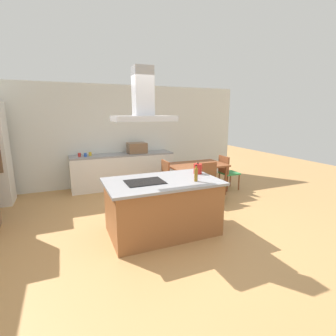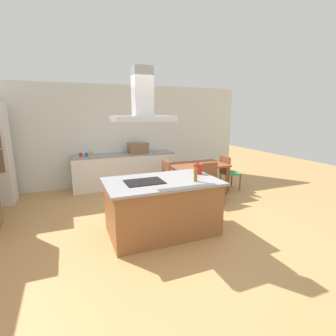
% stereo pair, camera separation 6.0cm
% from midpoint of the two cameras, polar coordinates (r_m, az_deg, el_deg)
% --- Properties ---
extents(ground, '(16.00, 16.00, 0.00)m').
position_cam_midpoint_polar(ground, '(5.71, -6.44, -7.82)').
color(ground, tan).
extents(wall_back, '(7.20, 0.10, 2.70)m').
position_cam_midpoint_polar(wall_back, '(7.09, -10.60, 7.23)').
color(wall_back, silver).
rests_on(wall_back, ground).
extents(kitchen_island, '(1.83, 1.13, 0.90)m').
position_cam_midpoint_polar(kitchen_island, '(4.22, -0.96, -8.68)').
color(kitchen_island, '#995B33').
rests_on(kitchen_island, ground).
extents(cooktop, '(0.60, 0.44, 0.01)m').
position_cam_midpoint_polar(cooktop, '(3.98, -4.99, -3.15)').
color(cooktop, black).
rests_on(cooktop, kitchen_island).
extents(tea_kettle, '(0.20, 0.15, 0.20)m').
position_cam_midpoint_polar(tea_kettle, '(4.53, 7.19, -0.17)').
color(tea_kettle, '#B21E19').
rests_on(tea_kettle, kitchen_island).
extents(olive_oil_bottle, '(0.06, 0.06, 0.27)m').
position_cam_midpoint_polar(olive_oil_bottle, '(4.02, 6.71, -1.46)').
color(olive_oil_bottle, olive).
rests_on(olive_oil_bottle, kitchen_island).
extents(back_counter, '(2.69, 0.62, 0.90)m').
position_cam_midpoint_polar(back_counter, '(6.87, -9.62, -0.50)').
color(back_counter, silver).
rests_on(back_counter, ground).
extents(countertop_microwave, '(0.50, 0.38, 0.28)m').
position_cam_midpoint_polar(countertop_microwave, '(6.86, -6.56, 4.58)').
color(countertop_microwave, brown).
rests_on(countertop_microwave, back_counter).
extents(coffee_mug_red, '(0.08, 0.08, 0.09)m').
position_cam_midpoint_polar(coffee_mug_red, '(6.65, -18.98, 2.90)').
color(coffee_mug_red, red).
rests_on(coffee_mug_red, back_counter).
extents(coffee_mug_blue, '(0.08, 0.08, 0.09)m').
position_cam_midpoint_polar(coffee_mug_blue, '(6.60, -17.76, 2.91)').
color(coffee_mug_blue, '#2D56B2').
rests_on(coffee_mug_blue, back_counter).
extents(coffee_mug_yellow, '(0.08, 0.08, 0.09)m').
position_cam_midpoint_polar(coffee_mug_yellow, '(6.70, -16.77, 3.12)').
color(coffee_mug_yellow, gold).
rests_on(coffee_mug_yellow, back_counter).
extents(dining_table, '(1.40, 0.90, 0.75)m').
position_cam_midpoint_polar(dining_table, '(6.16, 6.87, 0.13)').
color(dining_table, brown).
rests_on(dining_table, ground).
extents(chair_at_right_end, '(0.42, 0.42, 0.89)m').
position_cam_midpoint_polar(chair_at_right_end, '(6.67, 13.73, -0.57)').
color(chair_at_right_end, '#33934C').
rests_on(chair_at_right_end, ground).
extents(chair_facing_island, '(0.42, 0.42, 0.89)m').
position_cam_midpoint_polar(chair_facing_island, '(5.64, 10.09, -2.79)').
color(chair_facing_island, '#33934C').
rests_on(chair_facing_island, ground).
extents(chair_at_left_end, '(0.42, 0.42, 0.89)m').
position_cam_midpoint_polar(chair_at_left_end, '(5.82, -1.10, -2.12)').
color(chair_at_left_end, '#33934C').
rests_on(chair_at_left_end, ground).
extents(range_hood, '(0.90, 0.55, 0.78)m').
position_cam_midpoint_polar(range_hood, '(3.84, -5.34, 14.31)').
color(range_hood, '#ADADB2').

